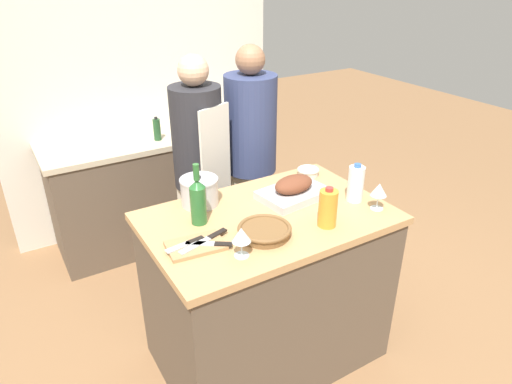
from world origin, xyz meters
TOP-DOWN VIEW (x-y plane):
  - ground_plane at (0.00, 0.00)m, footprint 12.00×12.00m
  - kitchen_island at (0.00, 0.00)m, footprint 1.24×0.80m
  - back_counter at (0.00, 1.59)m, footprint 1.78×0.60m
  - back_wall at (0.00, 1.94)m, footprint 2.28×0.10m
  - roasting_pan at (0.22, 0.09)m, footprint 0.39×0.29m
  - wicker_basket at (-0.12, -0.16)m, footprint 0.25×0.25m
  - cutting_board at (-0.44, -0.08)m, footprint 0.27×0.19m
  - stock_pot at (-0.24, 0.29)m, footprint 0.20×0.20m
  - mixing_bowl at (0.47, 0.29)m, footprint 0.13×0.13m
  - juice_jug at (0.19, -0.23)m, footprint 0.09×0.09m
  - milk_jug at (0.49, -0.10)m, footprint 0.09×0.09m
  - wine_bottle_green at (-0.33, 0.11)m, footprint 0.08×0.08m
  - wine_glass_left at (0.52, -0.23)m, footprint 0.08×0.08m
  - wine_glass_right at (-0.29, -0.24)m, footprint 0.08×0.08m
  - knife_chef at (-0.39, -0.08)m, footprint 0.27×0.11m
  - knife_paring at (-0.47, -0.06)m, footprint 0.19×0.05m
  - knife_bread at (-0.38, -0.12)m, footprint 0.19×0.14m
  - condiment_bottle_tall at (-0.05, 1.46)m, footprint 0.05×0.05m
  - condiment_bottle_short at (0.59, 1.53)m, footprint 0.07×0.07m
  - person_cook_aproned at (-0.00, 0.82)m, footprint 0.33×0.36m
  - person_cook_guest at (0.39, 0.83)m, footprint 0.35×0.35m

SIDE VIEW (x-z plane):
  - ground_plane at x=0.00m, z-range 0.00..0.00m
  - back_counter at x=0.00m, z-range 0.00..0.89m
  - kitchen_island at x=0.00m, z-range 0.00..0.94m
  - person_cook_aproned at x=0.00m, z-range 0.09..1.70m
  - person_cook_guest at x=0.39m, z-range 0.09..1.72m
  - cutting_board at x=-0.44m, z-range 0.94..0.96m
  - knife_bread at x=-0.38m, z-range 0.95..0.96m
  - knife_chef at x=-0.39m, z-range 0.95..0.96m
  - knife_paring at x=-0.47m, z-range 0.95..0.96m
  - mixing_bowl at x=0.47m, z-range 0.94..0.99m
  - wicker_basket at x=-0.12m, z-range 0.94..0.99m
  - condiment_bottle_tall at x=-0.05m, z-range 0.89..1.06m
  - roasting_pan at x=0.22m, z-range 0.92..1.05m
  - condiment_bottle_short at x=0.59m, z-range 0.89..1.10m
  - stock_pot at x=-0.24m, z-range 0.93..1.10m
  - juice_jug at x=0.19m, z-range 0.93..1.14m
  - milk_jug at x=0.49m, z-range 0.93..1.14m
  - wine_glass_right at x=-0.29m, z-range 0.97..1.11m
  - wine_glass_left at x=0.52m, z-range 0.97..1.12m
  - wine_bottle_green at x=-0.33m, z-range 0.91..1.22m
  - back_wall at x=0.00m, z-range 0.00..2.55m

